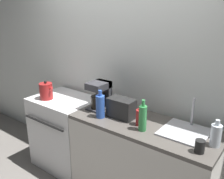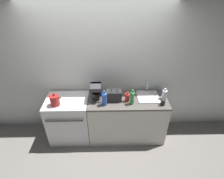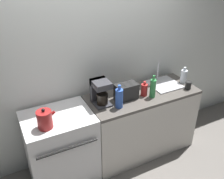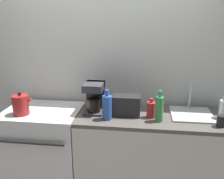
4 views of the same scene
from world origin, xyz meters
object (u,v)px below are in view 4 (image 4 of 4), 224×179
Objects in this scene: bottle_clear at (224,110)px; bottle_green at (159,109)px; stove at (46,148)px; bottle_red at (151,110)px; coffee_maker at (95,96)px; cup_black at (221,121)px; kettle at (21,105)px; bottle_blue at (107,107)px; toaster at (126,105)px.

bottle_green is at bearing -168.40° from bottle_clear.
bottle_red reaches higher than stove.
coffee_maker is 2.90× the size of cup_black.
kettle is 1.93m from bottle_clear.
kettle reaches higher than bottle_red.
kettle is 0.85m from bottle_blue.
kettle is 1.02m from toaster.
bottle_green reaches higher than bottle_clear.
bottle_blue is at bearing -166.92° from bottle_red.
stove is at bearing 178.92° from toaster.
coffee_maker reaches higher than toaster.
stove is 0.91m from bottle_blue.
bottle_green reaches higher than kettle.
bottle_red is at bearing 168.37° from cup_black.
stove is at bearing 174.19° from cup_black.
coffee_maker is at bearing 178.08° from bottle_clear.
coffee_maker is 1.03× the size of bottle_green.
bottle_clear is 0.61m from bottle_green.
kettle is at bearing 178.79° from cup_black.
cup_black is at bearing -10.58° from toaster.
bottle_green is (0.63, -0.16, -0.04)m from coffee_maker.
toaster is 0.86m from cup_black.
toaster is 0.24m from bottle_red.
bottle_blue is at bearing -177.93° from bottle_green.
bottle_blue is 1.50× the size of bottle_red.
coffee_maker reaches higher than cup_black.
bottle_blue reaches higher than cup_black.
bottle_clear is at bearing 69.07° from cup_black.
bottle_red reaches higher than cup_black.
bottle_blue is at bearing 178.30° from cup_black.
bottle_clear is (1.92, 0.13, -0.00)m from kettle.
toaster is 0.95× the size of bottle_blue.
toaster reaches higher than stove.
stove is 4.77× the size of bottle_red.
bottle_red is 0.65× the size of bottle_green.
cup_black is (1.16, -0.21, -0.11)m from coffee_maker.
bottle_green reaches higher than bottle_blue.
cup_black is at bearing -1.21° from kettle.
kettle is 2.20× the size of cup_black.
kettle is (-0.15, -0.13, 0.54)m from stove.
kettle reaches higher than toaster.
kettle is at bearing -173.38° from toaster.
bottle_blue is 0.42m from bottle_red.
bottle_clear is (1.23, -0.04, -0.06)m from coffee_maker.
kettle is 1.01× the size of bottle_clear.
bottle_clear is (1.77, -0.00, 0.54)m from stove.
bottle_clear is (0.67, 0.05, 0.02)m from bottle_red.
coffee_maker is 0.57m from bottle_red.
bottle_blue is 2.75× the size of cup_black.
coffee_maker is 1.05× the size of bottle_blue.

